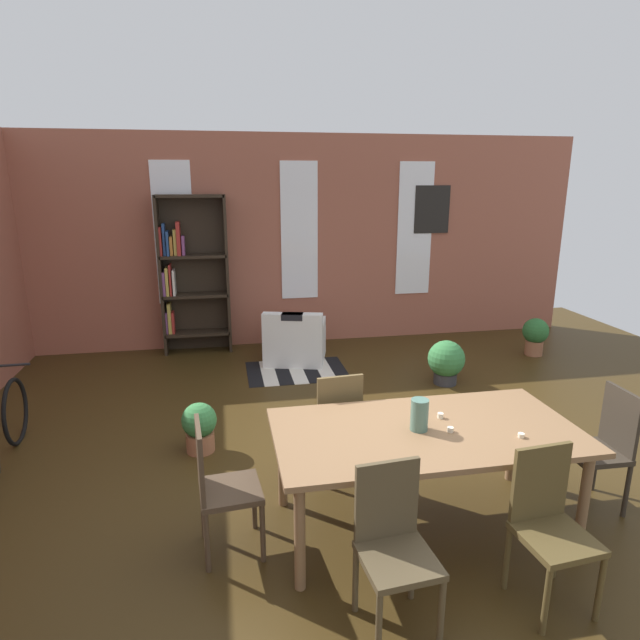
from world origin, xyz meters
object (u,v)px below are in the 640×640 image
dining_chair_far_left (336,421)px  potted_plant_corner (199,426)px  dining_chair_head_right (603,444)px  dining_chair_head_left (219,484)px  potted_plant_window (535,334)px  armchair_white (295,342)px  bookshelf_tall (189,273)px  dining_chair_near_right (549,522)px  vase_on_table (419,415)px  dining_table (426,438)px  potted_plant_by_shelf (446,361)px  dining_chair_near_left (393,542)px

dining_chair_far_left → potted_plant_corner: bearing=150.4°
dining_chair_head_right → dining_chair_head_left: bearing=-179.9°
potted_plant_corner → potted_plant_window: bearing=22.9°
dining_chair_far_left → dining_chair_head_right: 2.06m
dining_chair_far_left → armchair_white: bearing=88.4°
dining_chair_head_right → bookshelf_tall: (-3.24, 4.49, 0.66)m
dining_chair_near_right → bookshelf_tall: size_ratio=0.42×
dining_chair_near_right → potted_plant_window: bearing=58.5°
vase_on_table → dining_chair_head_right: bearing=-0.1°
dining_table → potted_plant_window: (3.03, 3.39, -0.40)m
dining_chair_near_right → armchair_white: size_ratio=0.97×
vase_on_table → armchair_white: vase_on_table is taller
armchair_white → potted_plant_corner: size_ratio=2.06×
dining_chair_far_left → potted_plant_by_shelf: dining_chair_far_left is taller
bookshelf_tall → dining_chair_head_right: bearing=-54.1°
dining_table → dining_chair_near_left: (-0.49, -0.77, -0.19)m
dining_chair_near_right → armchair_white: dining_chair_near_right is taller
dining_table → dining_chair_far_left: bearing=121.5°
dining_chair_far_left → dining_chair_near_right: bearing=-58.5°
dining_chair_near_left → bookshelf_tall: 5.46m
dining_chair_head_left → potted_plant_window: size_ratio=1.76×
dining_chair_near_right → bookshelf_tall: bookshelf_tall is taller
dining_chair_head_left → potted_plant_corner: dining_chair_head_left is taller
dining_table → potted_plant_window: dining_table is taller
dining_table → dining_chair_far_left: dining_chair_far_left is taller
bookshelf_tall → potted_plant_window: 5.03m
dining_chair_head_right → vase_on_table: bearing=179.9°
dining_chair_near_left → potted_plant_corner: size_ratio=2.01×
bookshelf_tall → dining_chair_head_left: bearing=-85.3°
dining_chair_far_left → dining_chair_head_right: size_ratio=1.00×
dining_table → dining_chair_near_right: size_ratio=2.24×
bookshelf_tall → potted_plant_by_shelf: bookshelf_tall is taller
vase_on_table → potted_plant_window: bearing=47.7°
potted_plant_window → bookshelf_tall: bearing=167.2°
dining_chair_far_left → dining_chair_head_left: size_ratio=1.00×
dining_chair_far_left → dining_chair_near_left: (-0.01, -1.55, 0.00)m
dining_chair_near_right → dining_chair_far_left: bearing=121.5°
dining_chair_near_right → potted_plant_corner: bearing=133.6°
dining_chair_near_right → dining_chair_head_right: bearing=38.6°
dining_chair_near_left → potted_plant_window: bearing=49.8°
dining_chair_near_left → potted_plant_corner: dining_chair_near_left is taller
dining_chair_far_left → dining_chair_head_left: bearing=-141.0°
dining_chair_head_left → bookshelf_tall: 4.56m
potted_plant_window → dining_chair_head_left: bearing=-142.8°
potted_plant_by_shelf → dining_chair_near_right: bearing=-104.1°
bookshelf_tall → potted_plant_window: bookshelf_tall is taller
bookshelf_tall → potted_plant_corner: bearing=-86.6°
dining_table → dining_chair_head_right: 1.45m
dining_chair_head_right → potted_plant_corner: (-3.06, 1.43, -0.26)m
dining_chair_head_right → armchair_white: bearing=115.8°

